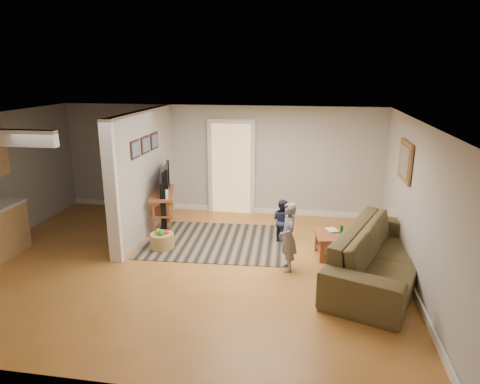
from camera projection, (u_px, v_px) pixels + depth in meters
name	position (u px, v px, depth m)	size (l,w,h in m)	color
ground	(184.00, 264.00, 7.47)	(7.50, 7.50, 0.00)	olive
room_shell	(131.00, 175.00, 7.64)	(7.54, 6.02, 2.52)	#BAB7B2
area_rug	(215.00, 241.00, 8.44)	(2.79, 2.04, 0.01)	black
sofa	(380.00, 279.00, 6.93)	(2.92, 1.14, 0.85)	#403320
coffee_table	(347.00, 239.00, 7.67)	(1.18, 0.80, 0.65)	maroon
tv_console	(163.00, 195.00, 8.99)	(0.82, 1.35, 1.09)	maroon
speaker_left	(164.00, 210.00, 8.58)	(0.11, 0.11, 1.11)	black
speaker_right	(166.00, 202.00, 9.42)	(0.09, 0.09, 0.89)	black
toy_basket	(162.00, 240.00, 8.08)	(0.45, 0.45, 0.40)	#A68B48
child	(287.00, 270.00, 7.25)	(0.43, 0.28, 1.19)	slate
toddler	(281.00, 241.00, 8.46)	(0.42, 0.33, 0.86)	#1F2541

